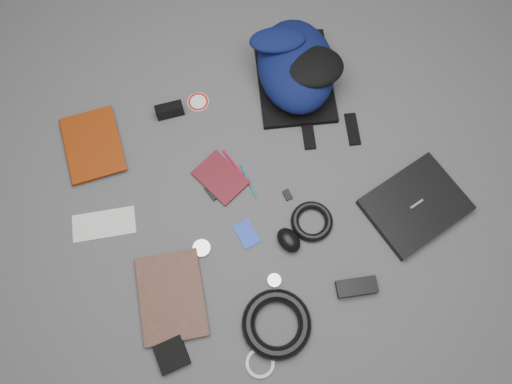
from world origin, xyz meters
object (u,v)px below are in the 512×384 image
compact_camera (170,110)px  mouse (289,240)px  comic_book (139,303)px  power_brick (357,287)px  laptop (415,205)px  textbook_red (65,153)px  dvd_case (221,178)px  backpack (296,66)px  pouch (172,355)px

compact_camera → mouse: bearing=-64.3°
comic_book → power_brick: bearing=-6.8°
laptop → mouse: 0.44m
power_brick → mouse: bearing=136.6°
textbook_red → dvd_case: 0.54m
compact_camera → power_brick: (0.23, -0.84, -0.01)m
backpack → mouse: size_ratio=4.65×
backpack → power_brick: size_ratio=3.32×
backpack → power_brick: 0.78m
compact_camera → power_brick: size_ratio=0.76×
backpack → textbook_red: (-0.84, 0.13, -0.07)m
backpack → compact_camera: (-0.46, 0.10, -0.06)m
power_brick → compact_camera: bearing=127.0°
compact_camera → mouse: size_ratio=1.07×
textbook_red → dvd_case: bearing=-27.0°
dvd_case → pouch: (-0.40, -0.43, 0.00)m
dvd_case → pouch: pouch is taller
comic_book → backpack: bearing=47.2°
backpack → compact_camera: 0.47m
laptop → power_brick: (-0.32, -0.13, 0.00)m
comic_book → pouch: pouch is taller
power_brick → pouch: power_brick is taller
pouch → backpack: bearing=38.0°
backpack → mouse: backpack is taller
compact_camera → textbook_red: bearing=-171.5°
backpack → mouse: (-0.33, -0.51, -0.06)m
textbook_red → mouse: size_ratio=2.85×
backpack → textbook_red: bearing=-165.2°
compact_camera → comic_book: bearing=-110.5°
backpack → laptop: 0.63m
compact_camera → pouch: (-0.36, -0.73, -0.02)m
textbook_red → mouse: 0.82m
laptop → compact_camera: 0.90m
mouse → power_brick: 0.26m
laptop → mouse: (-0.43, 0.10, 0.01)m
comic_book → power_brick: (0.61, -0.29, 0.00)m
backpack → pouch: backpack is taller
comic_book → compact_camera: 0.67m
textbook_red → compact_camera: compact_camera is taller
compact_camera → backpack: bearing=2.3°
dvd_case → compact_camera: (-0.04, 0.30, 0.02)m
dvd_case → laptop: bearing=-54.3°
textbook_red → pouch: 0.77m
compact_camera → pouch: size_ratio=1.07×
pouch → textbook_red: bearing=91.6°
power_brick → pouch: size_ratio=1.40×
backpack → pouch: bearing=-118.1°
laptop → dvd_case: laptop is taller
laptop → comic_book: size_ratio=1.12×
dvd_case → pouch: size_ratio=1.87×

